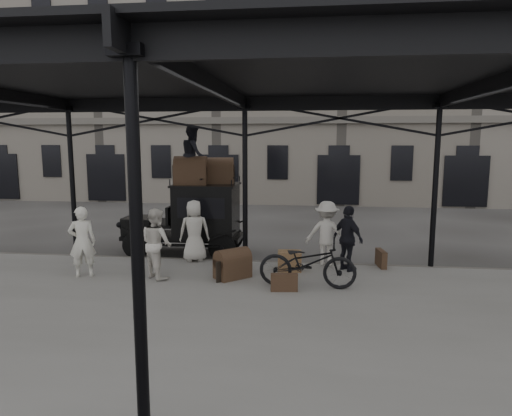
{
  "coord_description": "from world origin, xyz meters",
  "views": [
    {
      "loc": [
        1.8,
        -10.27,
        3.5
      ],
      "look_at": [
        0.35,
        1.6,
        1.7
      ],
      "focal_mm": 32.0,
      "sensor_mm": 36.0,
      "label": 1
    }
  ],
  "objects": [
    {
      "name": "ground",
      "position": [
        0.0,
        0.0,
        0.0
      ],
      "size": [
        120.0,
        120.0,
        0.0
      ],
      "primitive_type": "plane",
      "color": "#383533",
      "rests_on": "ground"
    },
    {
      "name": "platform",
      "position": [
        0.0,
        -2.0,
        0.07
      ],
      "size": [
        28.0,
        8.0,
        0.15
      ],
      "primitive_type": "cube",
      "color": "slate",
      "rests_on": "ground"
    },
    {
      "name": "canopy",
      "position": [
        0.0,
        -1.72,
        4.6
      ],
      "size": [
        22.5,
        9.0,
        4.74
      ],
      "color": "black",
      "rests_on": "ground"
    },
    {
      "name": "building_frontage",
      "position": [
        0.0,
        18.0,
        7.0
      ],
      "size": [
        64.0,
        8.0,
        14.0
      ],
      "primitive_type": "cube",
      "color": "slate",
      "rests_on": "ground"
    },
    {
      "name": "taxi",
      "position": [
        -1.66,
        3.1,
        1.2
      ],
      "size": [
        3.65,
        1.55,
        2.18
      ],
      "color": "black",
      "rests_on": "ground"
    },
    {
      "name": "porter_left",
      "position": [
        -3.75,
        0.04,
        1.02
      ],
      "size": [
        0.75,
        0.64,
        1.75
      ],
      "primitive_type": "imported",
      "rotation": [
        0.0,
        0.0,
        3.55
      ],
      "color": "silver",
      "rests_on": "platform"
    },
    {
      "name": "porter_midleft",
      "position": [
        -1.91,
        0.18,
        1.01
      ],
      "size": [
        1.05,
        1.03,
        1.71
      ],
      "primitive_type": "imported",
      "rotation": [
        0.0,
        0.0,
        2.44
      ],
      "color": "beige",
      "rests_on": "platform"
    },
    {
      "name": "porter_centre",
      "position": [
        -1.39,
        1.8,
        1.0
      ],
      "size": [
        0.95,
        0.76,
        1.71
      ],
      "primitive_type": "imported",
      "rotation": [
        0.0,
        0.0,
        3.43
      ],
      "color": "beige",
      "rests_on": "platform"
    },
    {
      "name": "porter_official",
      "position": [
        2.76,
        1.34,
        1.0
      ],
      "size": [
        0.94,
        1.03,
        1.69
      ],
      "primitive_type": "imported",
      "rotation": [
        0.0,
        0.0,
        2.25
      ],
      "color": "black",
      "rests_on": "platform"
    },
    {
      "name": "porter_right",
      "position": [
        2.23,
        1.8,
        1.02
      ],
      "size": [
        1.21,
        0.81,
        1.74
      ],
      "primitive_type": "imported",
      "rotation": [
        0.0,
        0.0,
        2.99
      ],
      "color": "beige",
      "rests_on": "platform"
    },
    {
      "name": "bicycle",
      "position": [
        1.74,
        -0.13,
        0.73
      ],
      "size": [
        2.24,
        0.88,
        1.16
      ],
      "primitive_type": "imported",
      "rotation": [
        0.0,
        0.0,
        1.52
      ],
      "color": "black",
      "rests_on": "platform"
    },
    {
      "name": "porter_roof",
      "position": [
        -1.69,
        3.0,
        3.06
      ],
      "size": [
        0.86,
        1.0,
        1.75
      ],
      "primitive_type": "imported",
      "rotation": [
        0.0,
        0.0,
        1.84
      ],
      "color": "black",
      "rests_on": "taxi"
    },
    {
      "name": "steamer_trunk_roof_near",
      "position": [
        -1.74,
        2.85,
        2.53
      ],
      "size": [
        1.01,
        0.68,
        0.7
      ],
      "primitive_type": null,
      "rotation": [
        0.0,
        0.0,
        0.11
      ],
      "color": "#432A1F",
      "rests_on": "taxi"
    },
    {
      "name": "steamer_trunk_roof_far",
      "position": [
        -0.99,
        3.3,
        2.51
      ],
      "size": [
        0.94,
        0.64,
        0.65
      ],
      "primitive_type": null,
      "rotation": [
        0.0,
        0.0,
        0.11
      ],
      "color": "#432A1F",
      "rests_on": "taxi"
    },
    {
      "name": "steamer_trunk_platform",
      "position": [
        -0.07,
        0.36,
        0.45
      ],
      "size": [
        0.95,
        0.93,
        0.61
      ],
      "primitive_type": null,
      "rotation": [
        0.0,
        0.0,
        0.74
      ],
      "color": "#432A1F",
      "rests_on": "platform"
    },
    {
      "name": "wicker_hamper",
      "position": [
        1.28,
        1.17,
        0.4
      ],
      "size": [
        0.62,
        0.48,
        0.5
      ],
      "primitive_type": "cube",
      "rotation": [
        0.0,
        0.0,
        0.05
      ],
      "color": "#8E6141",
      "rests_on": "platform"
    },
    {
      "name": "suitcase_upright",
      "position": [
        3.67,
        1.8,
        0.38
      ],
      "size": [
        0.24,
        0.62,
        0.45
      ],
      "primitive_type": "cube",
      "rotation": [
        0.0,
        0.0,
        0.15
      ],
      "color": "#432A1F",
      "rests_on": "platform"
    },
    {
      "name": "suitcase_flat",
      "position": [
        1.24,
        -0.48,
        0.35
      ],
      "size": [
        0.61,
        0.22,
        0.4
      ],
      "primitive_type": "cube",
      "rotation": [
        0.0,
        0.0,
        0.12
      ],
      "color": "#432A1F",
      "rests_on": "platform"
    }
  ]
}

